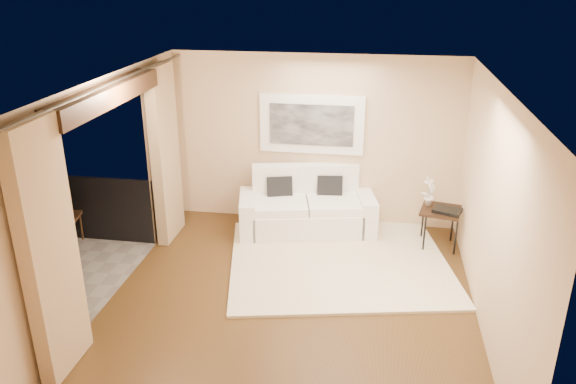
% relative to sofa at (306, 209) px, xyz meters
% --- Properties ---
extents(floor, '(5.00, 5.00, 0.00)m').
position_rel_sofa_xyz_m(floor, '(0.08, -2.09, -0.35)').
color(floor, '#4C3216').
rests_on(floor, ground).
extents(room_shell, '(5.00, 6.40, 5.00)m').
position_rel_sofa_xyz_m(room_shell, '(-2.05, -2.09, 2.17)').
color(room_shell, white).
rests_on(room_shell, ground).
extents(balcony, '(1.81, 2.60, 1.17)m').
position_rel_sofa_xyz_m(balcony, '(-3.23, -2.09, -0.18)').
color(balcony, '#605B56').
rests_on(balcony, ground).
extents(curtains, '(0.16, 4.80, 2.64)m').
position_rel_sofa_xyz_m(curtains, '(-2.03, -2.09, 0.98)').
color(curtains, tan).
rests_on(curtains, ground).
extents(artwork, '(1.62, 0.07, 0.92)m').
position_rel_sofa_xyz_m(artwork, '(0.02, 0.37, 1.27)').
color(artwork, white).
rests_on(artwork, room_shell).
extents(rug, '(3.48, 3.18, 0.04)m').
position_rel_sofa_xyz_m(rug, '(0.59, -1.00, -0.33)').
color(rug, beige).
rests_on(rug, floor).
extents(sofa, '(2.21, 1.30, 1.00)m').
position_rel_sofa_xyz_m(sofa, '(0.00, 0.00, 0.00)').
color(sofa, white).
rests_on(sofa, floor).
extents(side_table, '(0.65, 0.65, 0.60)m').
position_rel_sofa_xyz_m(side_table, '(2.01, -0.26, 0.19)').
color(side_table, black).
rests_on(side_table, floor).
extents(tray, '(0.45, 0.40, 0.05)m').
position_rel_sofa_xyz_m(tray, '(2.09, -0.35, 0.27)').
color(tray, black).
rests_on(tray, side_table).
extents(orchid, '(0.28, 0.29, 0.45)m').
position_rel_sofa_xyz_m(orchid, '(1.83, -0.14, 0.48)').
color(orchid, white).
rests_on(orchid, side_table).
extents(bistro_table, '(0.63, 0.63, 0.70)m').
position_rel_sofa_xyz_m(bistro_table, '(-3.39, -1.98, 0.27)').
color(bistro_table, black).
rests_on(bistro_table, balcony).
extents(balcony_chair_far, '(0.50, 0.50, 0.98)m').
position_rel_sofa_xyz_m(balcony_chair_far, '(-3.45, -1.19, 0.21)').
color(balcony_chair_far, black).
rests_on(balcony_chair_far, balcony).
extents(balcony_chair_near, '(0.50, 0.50, 0.90)m').
position_rel_sofa_xyz_m(balcony_chair_near, '(-3.43, -2.52, 0.17)').
color(balcony_chair_near, black).
rests_on(balcony_chair_near, balcony).
extents(ice_bucket, '(0.18, 0.18, 0.20)m').
position_rel_sofa_xyz_m(ice_bucket, '(-3.56, -1.93, 0.45)').
color(ice_bucket, silver).
rests_on(ice_bucket, bistro_table).
extents(candle, '(0.06, 0.06, 0.07)m').
position_rel_sofa_xyz_m(candle, '(-3.35, -1.87, 0.39)').
color(candle, red).
rests_on(candle, bistro_table).
extents(vase, '(0.04, 0.04, 0.18)m').
position_rel_sofa_xyz_m(vase, '(-3.42, -2.13, 0.44)').
color(vase, silver).
rests_on(vase, bistro_table).
extents(glass_a, '(0.06, 0.06, 0.12)m').
position_rel_sofa_xyz_m(glass_a, '(-3.27, -2.05, 0.41)').
color(glass_a, white).
rests_on(glass_a, bistro_table).
extents(glass_b, '(0.06, 0.06, 0.12)m').
position_rel_sofa_xyz_m(glass_b, '(-3.25, -1.95, 0.41)').
color(glass_b, white).
rests_on(glass_b, bistro_table).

